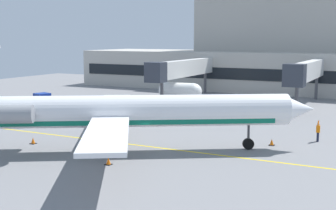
{
  "coord_description": "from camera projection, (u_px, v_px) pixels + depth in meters",
  "views": [
    {
      "loc": [
        18.34,
        -31.09,
        8.98
      ],
      "look_at": [
        -0.26,
        5.17,
        3.0
      ],
      "focal_mm": 49.28,
      "sensor_mm": 36.0,
      "label": 1
    }
  ],
  "objects": [
    {
      "name": "pushback_tractor",
      "position": [
        253.0,
        104.0,
        55.98
      ],
      "size": [
        3.13,
        3.85,
        2.02
      ],
      "color": "silver",
      "rests_on": "ground"
    },
    {
      "name": "fuel_tank",
      "position": [
        180.0,
        91.0,
        64.91
      ],
      "size": [
        6.35,
        2.75,
        2.7
      ],
      "color": "white",
      "rests_on": "ground"
    },
    {
      "name": "regional_jet",
      "position": [
        120.0,
        112.0,
        36.12
      ],
      "size": [
        27.51,
        22.47,
        8.35
      ],
      "color": "white",
      "rests_on": "ground"
    },
    {
      "name": "jet_bridge_east",
      "position": [
        182.0,
        69.0,
        67.13
      ],
      "size": [
        2.4,
        19.33,
        5.81
      ],
      "color": "silver",
      "rests_on": "ground"
    },
    {
      "name": "jet_bridge_west",
      "position": [
        306.0,
        72.0,
        59.75
      ],
      "size": [
        2.4,
        18.01,
        5.97
      ],
      "color": "silver",
      "rests_on": "ground"
    },
    {
      "name": "safety_cone_alpha",
      "position": [
        33.0,
        141.0,
        39.26
      ],
      "size": [
        0.47,
        0.47,
        0.55
      ],
      "color": "orange",
      "rests_on": "ground"
    },
    {
      "name": "ground",
      "position": [
        142.0,
        151.0,
        36.96
      ],
      "size": [
        120.0,
        120.0,
        0.11
      ],
      "color": "slate"
    },
    {
      "name": "safety_cone_charlie",
      "position": [
        67.0,
        118.0,
        50.66
      ],
      "size": [
        0.47,
        0.47,
        0.55
      ],
      "color": "orange",
      "rests_on": "ground"
    },
    {
      "name": "safety_cone_delta",
      "position": [
        272.0,
        142.0,
        38.68
      ],
      "size": [
        0.47,
        0.47,
        0.55
      ],
      "color": "orange",
      "rests_on": "ground"
    },
    {
      "name": "belt_loader",
      "position": [
        45.0,
        102.0,
        57.56
      ],
      "size": [
        4.48,
        3.16,
        2.05
      ],
      "color": "#19389E",
      "rests_on": "ground"
    },
    {
      "name": "marshaller",
      "position": [
        318.0,
        131.0,
        40.01
      ],
      "size": [
        0.34,
        0.83,
        1.84
      ],
      "color": "#191E33",
      "rests_on": "ground"
    },
    {
      "name": "safety_cone_bravo",
      "position": [
        108.0,
        161.0,
        32.79
      ],
      "size": [
        0.47,
        0.47,
        0.55
      ],
      "color": "orange",
      "rests_on": "ground"
    },
    {
      "name": "terminal_building",
      "position": [
        284.0,
        49.0,
        79.43
      ],
      "size": [
        68.58,
        17.01,
        18.52
      ],
      "color": "#B7B2A8",
      "rests_on": "ground"
    }
  ]
}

